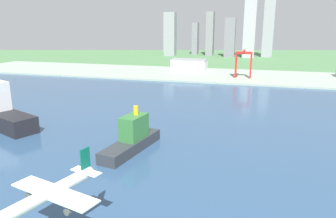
{
  "coord_description": "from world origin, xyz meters",
  "views": [
    {
      "loc": [
        74.82,
        -7.03,
        77.52
      ],
      "look_at": [
        18.24,
        190.23,
        23.64
      ],
      "focal_mm": 34.65,
      "sensor_mm": 36.0,
      "label": 1
    }
  ],
  "objects_px": {
    "airplane_landing": "(48,194)",
    "port_crane_red": "(244,58)",
    "container_barge": "(132,138)",
    "warehouse_main": "(189,65)"
  },
  "relations": [
    {
      "from": "airplane_landing",
      "to": "port_crane_red",
      "type": "height_order",
      "value": "port_crane_red"
    },
    {
      "from": "container_barge",
      "to": "warehouse_main",
      "type": "relative_size",
      "value": 0.97
    },
    {
      "from": "port_crane_red",
      "to": "warehouse_main",
      "type": "bearing_deg",
      "value": 148.92
    },
    {
      "from": "warehouse_main",
      "to": "port_crane_red",
      "type": "bearing_deg",
      "value": -31.08
    },
    {
      "from": "container_barge",
      "to": "warehouse_main",
      "type": "bearing_deg",
      "value": 96.58
    },
    {
      "from": "airplane_landing",
      "to": "port_crane_red",
      "type": "relative_size",
      "value": 1.07
    },
    {
      "from": "airplane_landing",
      "to": "container_barge",
      "type": "xyz_separation_m",
      "value": [
        -10.62,
        98.13,
        -15.54
      ]
    },
    {
      "from": "airplane_landing",
      "to": "port_crane_red",
      "type": "bearing_deg",
      "value": 84.21
    },
    {
      "from": "port_crane_red",
      "to": "airplane_landing",
      "type": "bearing_deg",
      "value": -95.79
    },
    {
      "from": "airplane_landing",
      "to": "warehouse_main",
      "type": "bearing_deg",
      "value": 96.5
    }
  ]
}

